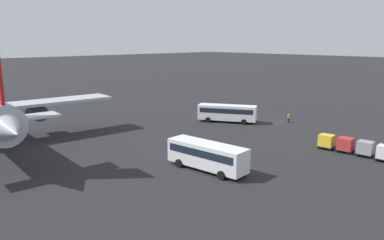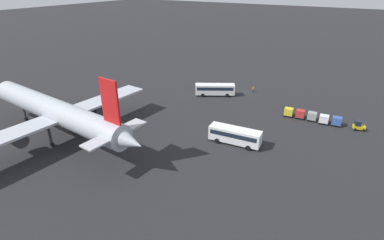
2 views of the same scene
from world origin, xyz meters
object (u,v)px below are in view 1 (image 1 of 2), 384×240
shuttle_bus_far (207,154)px  cargo_cart_grey (365,148)px  worker_person (289,118)px  cargo_cart_yellow (326,141)px  cargo_cart_red (346,144)px  shuttle_bus_near (227,112)px

shuttle_bus_far → cargo_cart_grey: shuttle_bus_far is taller
worker_person → cargo_cart_yellow: 17.19m
cargo_cart_red → shuttle_bus_far: bearing=66.1°
cargo_cart_red → cargo_cart_yellow: bearing=6.1°
worker_person → cargo_cart_red: bearing=145.0°
shuttle_bus_far → cargo_cart_red: size_ratio=4.88×
shuttle_bus_near → worker_person: bearing=-166.6°
worker_person → cargo_cart_grey: 21.21m
shuttle_bus_near → cargo_cart_grey: shuttle_bus_near is taller
shuttle_bus_near → shuttle_bus_far: bearing=95.8°
shuttle_bus_near → cargo_cart_red: (-23.88, 3.14, -0.72)m
shuttle_bus_far → shuttle_bus_near: bearing=-59.6°
shuttle_bus_near → cargo_cart_yellow: bearing=140.9°
shuttle_bus_near → cargo_cart_grey: size_ratio=5.00×
cargo_cart_red → cargo_cart_yellow: size_ratio=1.00×
cargo_cart_red → worker_person: bearing=-35.0°
cargo_cart_red → cargo_cart_yellow: same height
cargo_cart_yellow → worker_person: bearing=-40.8°
shuttle_bus_near → shuttle_bus_far: size_ratio=1.03×
shuttle_bus_far → worker_person: bearing=-81.3°
worker_person → cargo_cart_red: size_ratio=0.82×
shuttle_bus_near → cargo_cart_red: shuttle_bus_near is taller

